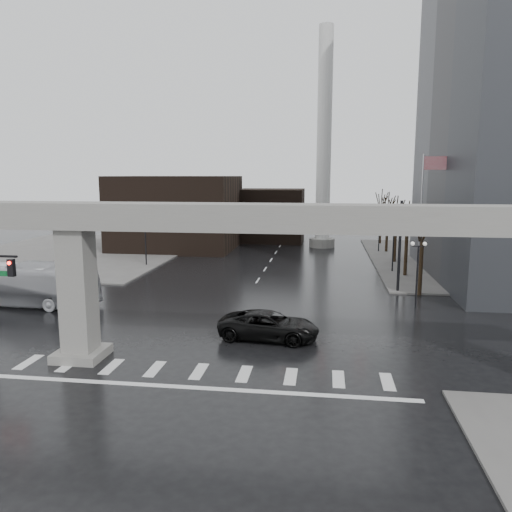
{
  "coord_description": "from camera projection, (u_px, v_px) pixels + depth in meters",
  "views": [
    {
      "loc": [
        6.34,
        -25.09,
        10.14
      ],
      "look_at": [
        1.59,
        9.25,
        4.5
      ],
      "focal_mm": 35.0,
      "sensor_mm": 36.0,
      "label": 1
    }
  ],
  "objects": [
    {
      "name": "lamp_left_1",
      "position": [
        145.0,
        235.0,
        55.66
      ],
      "size": [
        1.22,
        0.32,
        5.11
      ],
      "color": "black",
      "rests_on": "ground"
    },
    {
      "name": "tree_right_2",
      "position": [
        396.0,
        238.0,
        57.84
      ],
      "size": [
        1.1,
        1.63,
        7.85
      ],
      "color": "black",
      "rests_on": "ground"
    },
    {
      "name": "sidewalk_ne",
      "position": [
        492.0,
        262.0,
        58.68
      ],
      "size": [
        28.0,
        36.0,
        0.15
      ],
      "primitive_type": "cube",
      "color": "#63615F",
      "rests_on": "ground"
    },
    {
      "name": "lamp_right_2",
      "position": [
        379.0,
        226.0,
        65.69
      ],
      "size": [
        1.22,
        0.32,
        5.11
      ],
      "color": "black",
      "rests_on": "ground"
    },
    {
      "name": "tree_right_3",
      "position": [
        387.0,
        230.0,
        65.65
      ],
      "size": [
        1.11,
        1.66,
        8.02
      ],
      "color": "black",
      "rests_on": "ground"
    },
    {
      "name": "tree_right_1",
      "position": [
        406.0,
        249.0,
        50.03
      ],
      "size": [
        1.09,
        1.61,
        7.67
      ],
      "color": "black",
      "rests_on": "ground"
    },
    {
      "name": "lamp_left_0",
      "position": [
        86.0,
        255.0,
        41.97
      ],
      "size": [
        1.22,
        0.32,
        5.11
      ],
      "color": "black",
      "rests_on": "ground"
    },
    {
      "name": "tree_right_4",
      "position": [
        381.0,
        224.0,
        73.46
      ],
      "size": [
        1.12,
        1.69,
        8.19
      ],
      "color": "black",
      "rests_on": "ground"
    },
    {
      "name": "ground",
      "position": [
        204.0,
        364.0,
        27.01
      ],
      "size": [
        160.0,
        160.0,
        0.0
      ],
      "primitive_type": "plane",
      "color": "black",
      "rests_on": "ground"
    },
    {
      "name": "lamp_left_2",
      "position": [
        181.0,
        224.0,
        69.35
      ],
      "size": [
        1.22,
        0.32,
        5.11
      ],
      "color": "black",
      "rests_on": "ground"
    },
    {
      "name": "building_far_mid",
      "position": [
        271.0,
        215.0,
        77.48
      ],
      "size": [
        10.0,
        10.0,
        8.0
      ],
      "primitive_type": "cube",
      "color": "black",
      "rests_on": "ground"
    },
    {
      "name": "tree_right_0",
      "position": [
        421.0,
        263.0,
        42.21
      ],
      "size": [
        1.09,
        1.58,
        7.5
      ],
      "color": "black",
      "rests_on": "ground"
    },
    {
      "name": "signal_mast_arm",
      "position": [
        355.0,
        225.0,
        43.24
      ],
      "size": [
        12.12,
        0.43,
        8.0
      ],
      "color": "black",
      "rests_on": "ground"
    },
    {
      "name": "sidewalk_nw",
      "position": [
        77.0,
        252.0,
        65.72
      ],
      "size": [
        28.0,
        36.0,
        0.15
      ],
      "primitive_type": "cube",
      "color": "#63615F",
      "rests_on": "ground"
    },
    {
      "name": "flagpole_assembly",
      "position": [
        425.0,
        204.0,
        45.25
      ],
      "size": [
        2.06,
        0.12,
        12.0
      ],
      "color": "silver",
      "rests_on": "ground"
    },
    {
      "name": "building_far_left",
      "position": [
        177.0,
        213.0,
        69.17
      ],
      "size": [
        16.0,
        14.0,
        10.0
      ],
      "primitive_type": "cube",
      "color": "black",
      "rests_on": "ground"
    },
    {
      "name": "pickup_truck",
      "position": [
        269.0,
        325.0,
        31.09
      ],
      "size": [
        6.49,
        3.51,
        1.73
      ],
      "primitive_type": "imported",
      "rotation": [
        0.0,
        0.0,
        1.46
      ],
      "color": "black",
      "rests_on": "ground"
    },
    {
      "name": "city_bus",
      "position": [
        23.0,
        284.0,
        39.02
      ],
      "size": [
        12.37,
        3.99,
        3.39
      ],
      "primitive_type": "imported",
      "rotation": [
        0.0,
        0.0,
        1.48
      ],
      "color": "#B6B6BB",
      "rests_on": "ground"
    },
    {
      "name": "lamp_right_1",
      "position": [
        394.0,
        240.0,
        52.01
      ],
      "size": [
        1.22,
        0.32,
        5.11
      ],
      "color": "black",
      "rests_on": "ground"
    },
    {
      "name": "elevated_guideway",
      "position": [
        225.0,
        239.0,
        25.74
      ],
      "size": [
        48.0,
        2.6,
        8.7
      ],
      "color": "gray",
      "rests_on": "ground"
    },
    {
      "name": "smokestack",
      "position": [
        324.0,
        152.0,
        69.03
      ],
      "size": [
        3.6,
        3.6,
        30.0
      ],
      "color": "silver",
      "rests_on": "ground"
    },
    {
      "name": "lamp_right_0",
      "position": [
        418.0,
        263.0,
        38.32
      ],
      "size": [
        1.22,
        0.32,
        5.11
      ],
      "color": "black",
      "rests_on": "ground"
    }
  ]
}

